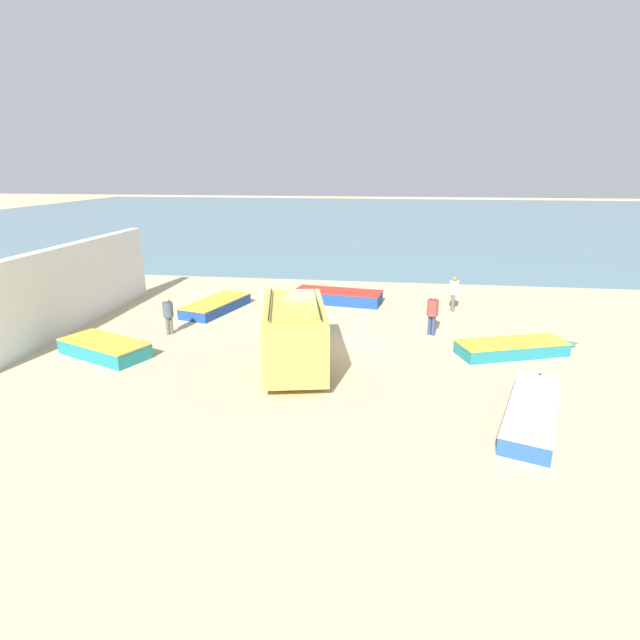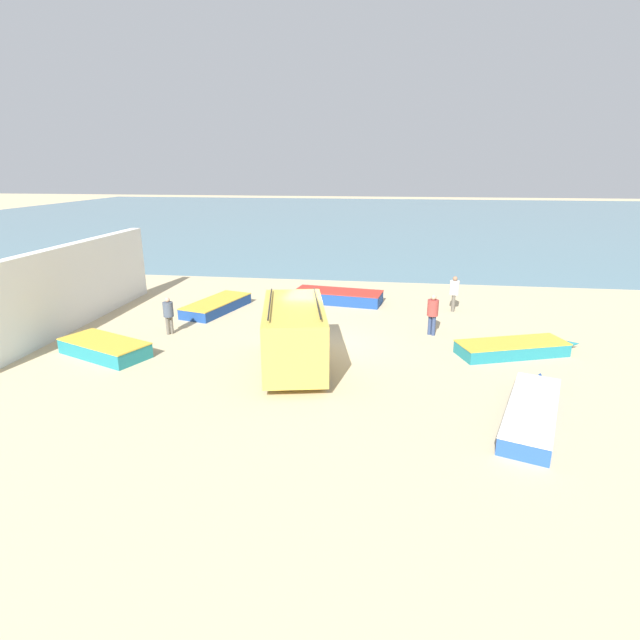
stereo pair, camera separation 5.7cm
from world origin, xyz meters
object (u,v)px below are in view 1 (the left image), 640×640
(fisherman_3, at_px, (168,312))
(fisherman_0, at_px, (277,309))
(fishing_rowboat_1, at_px, (218,305))
(fisherman_1, at_px, (454,290))
(fishing_rowboat_0, at_px, (515,348))
(fishing_rowboat_3, at_px, (533,410))
(parked_van, at_px, (294,334))
(fisherman_2, at_px, (433,311))
(fishing_rowboat_4, at_px, (102,348))
(fishing_rowboat_2, at_px, (335,296))

(fisherman_3, bearing_deg, fisherman_0, 56.78)
(fishing_rowboat_1, height_order, fisherman_1, fisherman_1)
(fishing_rowboat_0, bearing_deg, fishing_rowboat_1, 142.51)
(fishing_rowboat_3, bearing_deg, fisherman_1, 24.14)
(parked_van, height_order, fisherman_2, parked_van)
(fisherman_2, bearing_deg, fisherman_1, 12.31)
(parked_van, relative_size, fishing_rowboat_1, 1.05)
(fishing_rowboat_1, bearing_deg, fisherman_2, -87.74)
(fishing_rowboat_4, bearing_deg, fishing_rowboat_1, -86.90)
(fishing_rowboat_2, xyz_separation_m, fisherman_0, (-1.87, -5.14, 0.71))
(fishing_rowboat_0, xyz_separation_m, fishing_rowboat_1, (-13.01, 4.20, 0.01))
(fishing_rowboat_2, bearing_deg, fishing_rowboat_0, 147.68)
(fisherman_2, bearing_deg, fishing_rowboat_1, 107.88)
(fisherman_0, bearing_deg, fishing_rowboat_3, -173.97)
(fisherman_2, xyz_separation_m, fisherman_3, (-10.85, -1.44, -0.09))
(fishing_rowboat_0, relative_size, fisherman_0, 2.91)
(fishing_rowboat_1, xyz_separation_m, fisherman_3, (-0.79, -3.78, 0.69))
(fishing_rowboat_4, distance_m, fisherman_1, 15.74)
(fishing_rowboat_2, distance_m, fisherman_0, 5.51)
(fisherman_1, bearing_deg, fishing_rowboat_3, -83.37)
(fishing_rowboat_0, height_order, fishing_rowboat_3, fishing_rowboat_3)
(fishing_rowboat_3, relative_size, fisherman_1, 3.13)
(fishing_rowboat_3, xyz_separation_m, fisherman_0, (-8.70, 6.50, 0.76))
(fishing_rowboat_0, bearing_deg, fisherman_2, 128.18)
(fishing_rowboat_0, height_order, fisherman_3, fisherman_3)
(parked_van, bearing_deg, fisherman_2, -60.81)
(fishing_rowboat_3, distance_m, fishing_rowboat_4, 14.87)
(fishing_rowboat_1, bearing_deg, fishing_rowboat_4, 176.00)
(fishing_rowboat_0, relative_size, fishing_rowboat_1, 1.01)
(fisherman_1, xyz_separation_m, fisherman_3, (-12.14, -5.25, -0.08))
(fisherman_0, height_order, fisherman_3, fisherman_0)
(fisherman_2, bearing_deg, fisherman_0, 125.34)
(fisherman_3, bearing_deg, fishing_rowboat_4, -74.41)
(fisherman_0, bearing_deg, parked_van, 153.59)
(parked_van, height_order, fisherman_0, parked_van)
(fisherman_2, bearing_deg, fishing_rowboat_0, -91.23)
(fishing_rowboat_3, bearing_deg, fishing_rowboat_0, 11.47)
(fishing_rowboat_0, xyz_separation_m, fishing_rowboat_2, (-7.51, 6.50, 0.06))
(fishing_rowboat_1, height_order, fisherman_0, fisherman_0)
(fishing_rowboat_2, relative_size, fisherman_3, 3.46)
(fishing_rowboat_3, xyz_separation_m, fisherman_2, (-2.26, 6.99, 0.78))
(parked_van, xyz_separation_m, fishing_rowboat_0, (7.92, 2.47, -0.99))
(fishing_rowboat_0, relative_size, fisherman_1, 2.87)
(parked_van, distance_m, fishing_rowboat_2, 9.03)
(parked_van, bearing_deg, fishing_rowboat_1, 25.54)
(fishing_rowboat_0, relative_size, fishing_rowboat_3, 0.92)
(fisherman_0, height_order, fisherman_1, fisherman_1)
(fishing_rowboat_2, distance_m, fisherman_1, 5.96)
(fisherman_0, bearing_deg, fisherman_1, -108.06)
(fisherman_0, xyz_separation_m, fisherman_2, (6.43, 0.49, 0.02))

